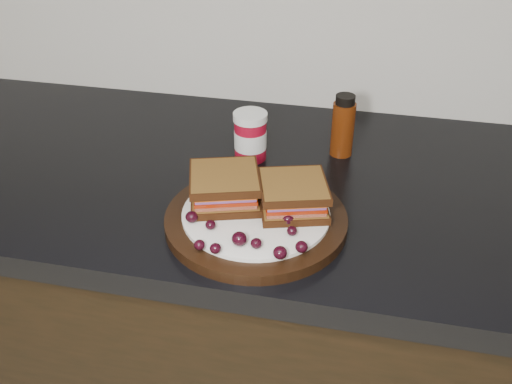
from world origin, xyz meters
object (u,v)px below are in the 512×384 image
(sandwich_left, at_px, (225,187))
(condiment_jar, at_px, (250,136))
(oil_bottle, at_px, (343,125))
(plate, at_px, (256,220))

(sandwich_left, distance_m, condiment_jar, 0.18)
(sandwich_left, bearing_deg, oil_bottle, 38.10)
(sandwich_left, height_order, condiment_jar, condiment_jar)
(plate, xyz_separation_m, condiment_jar, (-0.05, 0.20, 0.04))
(sandwich_left, height_order, oil_bottle, oil_bottle)
(plate, height_order, condiment_jar, condiment_jar)
(condiment_jar, height_order, oil_bottle, oil_bottle)
(plate, distance_m, condiment_jar, 0.21)
(oil_bottle, bearing_deg, plate, -113.01)
(plate, relative_size, condiment_jar, 3.10)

